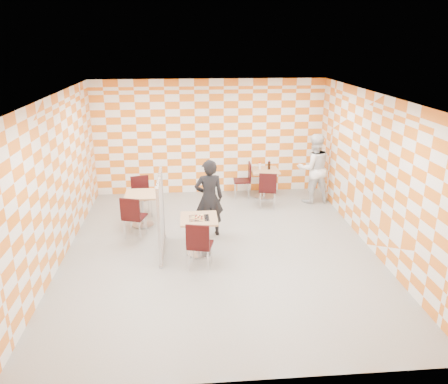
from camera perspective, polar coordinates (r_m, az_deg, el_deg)
name	(u,v)px	position (r m, az deg, el deg)	size (l,w,h in m)	color
room_shell	(218,170)	(8.66, -0.85, 2.92)	(7.00, 7.00, 7.00)	gray
main_table	(199,229)	(8.39, -3.27, -4.90)	(0.70, 0.70, 0.75)	tan
second_table	(265,179)	(11.39, 5.33, 1.74)	(0.70, 0.70, 0.75)	tan
empty_table	(142,204)	(9.80, -10.67, -1.52)	(0.70, 0.70, 0.75)	tan
chair_main_front	(199,242)	(7.80, -3.28, -6.60)	(0.51, 0.52, 0.92)	black
chair_second_front	(268,187)	(10.63, 5.73, 0.61)	(0.50, 0.51, 0.92)	black
chair_second_side	(245,177)	(11.35, 2.82, 1.93)	(0.45, 0.44, 0.92)	black
chair_empty_near	(133,214)	(9.17, -11.85, -2.87)	(0.53, 0.53, 0.92)	black
chair_empty_far	(141,193)	(10.40, -10.77, -0.07)	(0.52, 0.53, 0.92)	black
partition	(161,215)	(8.41, -8.25, -2.93)	(0.08, 1.38, 1.55)	white
man_dark	(209,198)	(9.06, -1.97, -0.81)	(0.60, 0.40, 1.65)	black
man_white	(314,168)	(11.15, 11.62, 3.04)	(0.86, 0.67, 1.77)	white
pizza_on_foil	(199,217)	(8.27, -3.30, -3.31)	(0.40, 0.40, 0.04)	silver
sport_bottle	(260,166)	(11.34, 4.69, 3.42)	(0.06, 0.06, 0.20)	white
soda_bottle	(269,165)	(11.36, 5.91, 3.48)	(0.07, 0.07, 0.23)	black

